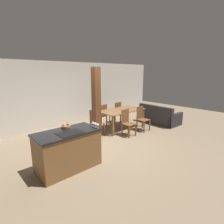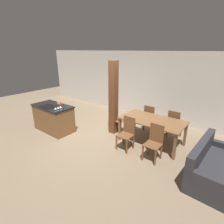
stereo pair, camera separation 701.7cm
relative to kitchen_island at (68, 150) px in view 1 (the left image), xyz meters
name	(u,v)px [view 1 (the left image)]	position (x,y,z in m)	size (l,w,h in m)	color
ground_plane	(102,145)	(1.47, 0.51, -0.47)	(16.00, 16.00, 0.00)	#847056
wall_back	(59,95)	(1.47, 3.32, 0.88)	(11.20, 0.08, 2.70)	silver
kitchen_island	(68,150)	(0.00, 0.00, 0.00)	(1.47, 0.78, 0.94)	brown
fruit_bowl	(66,126)	(0.11, 0.25, 0.51)	(0.22, 0.22, 0.11)	#99704C
wine_glass_near	(98,124)	(0.66, -0.31, 0.58)	(0.08, 0.08, 0.14)	silver
wine_glass_middle	(95,123)	(0.66, -0.22, 0.58)	(0.08, 0.08, 0.14)	silver
wine_glass_far	(93,122)	(0.66, -0.12, 0.58)	(0.08, 0.08, 0.14)	silver
dining_table	(121,112)	(3.14, 1.31, 0.21)	(1.88, 1.02, 0.78)	brown
dining_chair_near_left	(127,122)	(2.71, 0.58, 0.03)	(0.40, 0.40, 0.95)	brown
dining_chair_near_right	(142,118)	(3.56, 0.58, 0.03)	(0.40, 0.40, 0.95)	brown
dining_chair_far_left	(102,115)	(2.71, 2.05, 0.03)	(0.40, 0.40, 0.95)	brown
dining_chair_far_right	(116,112)	(3.56, 2.05, 0.03)	(0.40, 0.40, 0.95)	brown
dining_chair_head_end	(96,123)	(1.82, 1.31, 0.03)	(0.40, 0.40, 0.95)	brown
couch	(159,117)	(4.98, 0.69, -0.19)	(0.98, 1.76, 0.84)	#2D2D33
timber_post	(96,103)	(1.77, 1.17, 0.75)	(0.24, 0.24, 2.44)	brown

